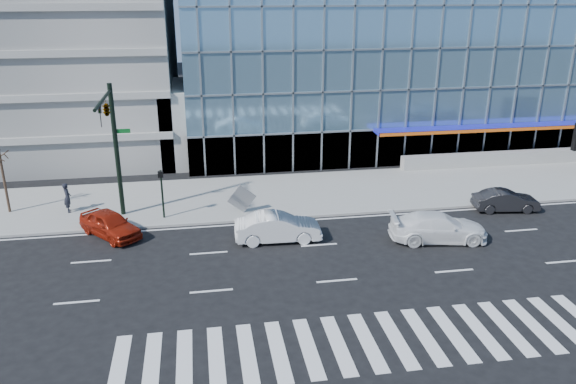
% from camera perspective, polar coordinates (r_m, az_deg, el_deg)
% --- Properties ---
extents(ground, '(160.00, 160.00, 0.00)m').
position_cam_1_polar(ground, '(30.87, 3.17, -5.40)').
color(ground, black).
rests_on(ground, ground).
extents(sidewalk, '(120.00, 8.00, 0.15)m').
position_cam_1_polar(sidewalk, '(38.06, 0.59, -0.15)').
color(sidewalk, gray).
rests_on(sidewalk, ground).
extents(theatre_building, '(42.00, 26.00, 15.00)m').
position_cam_1_polar(theatre_building, '(57.14, 11.72, 13.98)').
color(theatre_building, '#6F9CB9').
rests_on(theatre_building, ground).
extents(parking_garage, '(24.00, 24.00, 20.00)m').
position_cam_1_polar(parking_garage, '(54.99, -24.80, 14.99)').
color(parking_garage, gray).
rests_on(parking_garage, ground).
extents(ramp_block, '(6.00, 8.00, 6.00)m').
position_cam_1_polar(ramp_block, '(46.30, -8.97, 7.09)').
color(ramp_block, gray).
rests_on(ramp_block, ground).
extents(traffic_signal, '(1.14, 5.74, 8.00)m').
position_cam_1_polar(traffic_signal, '(32.85, -17.66, 6.67)').
color(traffic_signal, black).
rests_on(traffic_signal, sidewalk).
extents(ped_signal_post, '(0.30, 0.33, 3.00)m').
position_cam_1_polar(ped_signal_post, '(34.05, -12.71, 0.52)').
color(ped_signal_post, black).
rests_on(ped_signal_post, sidewalk).
extents(street_tree_near, '(1.10, 1.10, 4.23)m').
position_cam_1_polar(street_tree_near, '(37.81, -27.25, 3.31)').
color(street_tree_near, '#332319').
rests_on(street_tree_near, sidewalk).
extents(white_suv, '(5.64, 2.90, 1.57)m').
position_cam_1_polar(white_suv, '(32.18, 15.02, -3.46)').
color(white_suv, white).
rests_on(white_suv, ground).
extents(white_sedan, '(4.82, 1.82, 1.57)m').
position_cam_1_polar(white_sedan, '(31.05, -1.04, -3.62)').
color(white_sedan, white).
rests_on(white_sedan, ground).
extents(dark_sedan, '(4.18, 1.91, 1.33)m').
position_cam_1_polar(dark_sedan, '(37.74, 21.26, -0.82)').
color(dark_sedan, black).
rests_on(dark_sedan, ground).
extents(red_sedan, '(4.07, 4.35, 1.45)m').
position_cam_1_polar(red_sedan, '(33.17, -17.63, -3.12)').
color(red_sedan, maroon).
rests_on(red_sedan, ground).
extents(pedestrian, '(0.62, 0.78, 1.86)m').
position_cam_1_polar(pedestrian, '(37.09, -21.50, -0.53)').
color(pedestrian, black).
rests_on(pedestrian, sidewalk).
extents(tilted_panel, '(1.83, 0.20, 1.83)m').
position_cam_1_polar(tilted_panel, '(34.48, -4.72, -0.69)').
color(tilted_panel, gray).
rests_on(tilted_panel, sidewalk).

